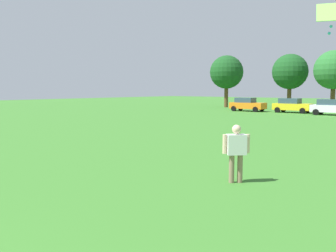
% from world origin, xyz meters
% --- Properties ---
extents(adult_bystander, '(0.63, 0.63, 1.74)m').
position_xyz_m(adult_bystander, '(1.77, 9.92, 1.03)').
color(adult_bystander, '#8C7259').
rests_on(adult_bystander, ground).
extents(kite, '(1.14, 0.80, 1.07)m').
position_xyz_m(kite, '(3.37, 13.45, 5.26)').
color(kite, '#8CD859').
extents(parked_car_orange_0, '(4.30, 2.02, 1.68)m').
position_xyz_m(parked_car_orange_0, '(-13.97, 41.85, 0.86)').
color(parked_car_orange_0, orange).
rests_on(parked_car_orange_0, ground).
extents(parked_car_yellow_1, '(4.30, 2.02, 1.68)m').
position_xyz_m(parked_car_yellow_1, '(-8.58, 42.53, 0.86)').
color(parked_car_yellow_1, yellow).
rests_on(parked_car_yellow_1, ground).
extents(parked_car_white_2, '(4.30, 2.02, 1.68)m').
position_xyz_m(parked_car_white_2, '(-3.80, 41.19, 0.86)').
color(parked_car_white_2, white).
rests_on(parked_car_white_2, ground).
extents(tree_far_left, '(4.98, 4.98, 7.76)m').
position_xyz_m(tree_far_left, '(-20.98, 48.85, 5.24)').
color(tree_far_left, brown).
rests_on(tree_far_left, ground).
extents(tree_left, '(4.86, 4.86, 7.57)m').
position_xyz_m(tree_left, '(-11.96, 50.53, 5.11)').
color(tree_left, brown).
rests_on(tree_left, ground).
extents(tree_center, '(4.85, 4.85, 7.56)m').
position_xyz_m(tree_center, '(-5.82, 48.94, 5.10)').
color(tree_center, brown).
rests_on(tree_center, ground).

